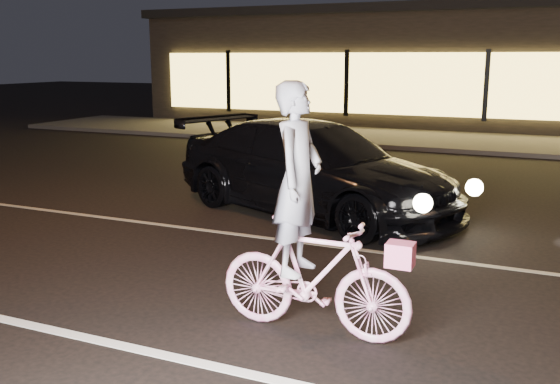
% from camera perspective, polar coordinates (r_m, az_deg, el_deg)
% --- Properties ---
extents(ground, '(90.00, 90.00, 0.00)m').
position_cam_1_polar(ground, '(6.38, 3.56, -10.47)').
color(ground, black).
rests_on(ground, ground).
extents(lane_stripe_near, '(60.00, 0.12, 0.01)m').
position_cam_1_polar(lane_stripe_near, '(5.13, -2.49, -16.37)').
color(lane_stripe_near, silver).
rests_on(lane_stripe_near, ground).
extents(lane_stripe_far, '(60.00, 0.10, 0.01)m').
position_cam_1_polar(lane_stripe_far, '(8.17, 8.45, -5.38)').
color(lane_stripe_far, gray).
rests_on(lane_stripe_far, ground).
extents(sidewalk, '(30.00, 4.00, 0.12)m').
position_cam_1_polar(sidewalk, '(18.79, 17.47, 4.34)').
color(sidewalk, '#383533').
rests_on(sidewalk, ground).
extents(storefront, '(25.40, 8.42, 4.20)m').
position_cam_1_polar(storefront, '(24.58, 19.43, 10.84)').
color(storefront, black).
rests_on(storefront, ground).
extents(cyclist, '(1.80, 0.62, 2.27)m').
position_cam_1_polar(cyclist, '(5.56, 2.69, -5.08)').
color(cyclist, '#E23D95').
rests_on(cyclist, ground).
extents(sedan, '(5.44, 3.69, 1.46)m').
position_cam_1_polar(sedan, '(9.93, 3.09, 2.19)').
color(sedan, black).
rests_on(sedan, ground).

